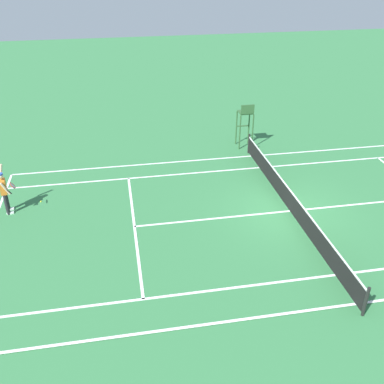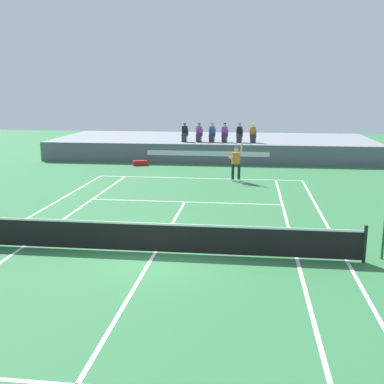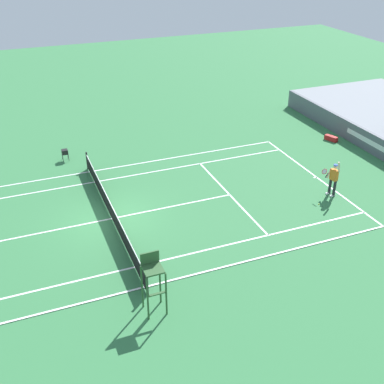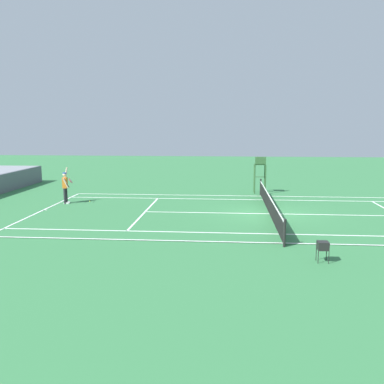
{
  "view_description": "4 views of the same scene",
  "coord_description": "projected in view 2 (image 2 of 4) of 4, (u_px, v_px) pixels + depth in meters",
  "views": [
    {
      "loc": [
        -14.58,
        6.76,
        9.73
      ],
      "look_at": [
        0.6,
        4.0,
        1.0
      ],
      "focal_mm": 41.44,
      "sensor_mm": 36.0,
      "label": 1
    },
    {
      "loc": [
        2.7,
        -12.89,
        4.74
      ],
      "look_at": [
        0.6,
        4.0,
        1.0
      ],
      "focal_mm": 43.84,
      "sensor_mm": 36.0,
      "label": 2
    },
    {
      "loc": [
        20.05,
        -3.76,
        12.7
      ],
      "look_at": [
        0.6,
        4.0,
        1.0
      ],
      "focal_mm": 45.2,
      "sensor_mm": 36.0,
      "label": 3
    },
    {
      "loc": [
        -21.69,
        2.16,
        4.52
      ],
      "look_at": [
        0.6,
        4.0,
        1.0
      ],
      "focal_mm": 40.2,
      "sensor_mm": 36.0,
      "label": 4
    }
  ],
  "objects": [
    {
      "name": "barrier_wall",
      "position": [
        208.0,
        154.0,
        30.21
      ],
      "size": [
        22.53,
        0.25,
        1.27
      ],
      "color": "#565B66",
      "rests_on": "ground"
    },
    {
      "name": "ground_plane",
      "position": [
        155.0,
        253.0,
        13.83
      ],
      "size": [
        80.0,
        80.0,
        0.0
      ],
      "primitive_type": "plane",
      "color": "#337542"
    },
    {
      "name": "spectator_seated_2",
      "position": [
        212.0,
        133.0,
        31.32
      ],
      "size": [
        0.44,
        0.6,
        1.26
      ],
      "color": "#474C56",
      "rests_on": "bleacher_platform"
    },
    {
      "name": "bleacher_platform",
      "position": [
        213.0,
        146.0,
        34.55
      ],
      "size": [
        22.53,
        8.72,
        1.27
      ],
      "primitive_type": "cube",
      "color": "gray",
      "rests_on": "ground"
    },
    {
      "name": "spectator_seated_0",
      "position": [
        185.0,
        133.0,
        31.54
      ],
      "size": [
        0.44,
        0.6,
        1.26
      ],
      "color": "#474C56",
      "rests_on": "bleacher_platform"
    },
    {
      "name": "equipment_bag",
      "position": [
        140.0,
        163.0,
        29.7
      ],
      "size": [
        0.95,
        0.62,
        0.32
      ],
      "color": "red",
      "rests_on": "ground"
    },
    {
      "name": "spectator_seated_1",
      "position": [
        199.0,
        133.0,
        31.42
      ],
      "size": [
        0.44,
        0.6,
        1.26
      ],
      "color": "#474C56",
      "rests_on": "bleacher_platform"
    },
    {
      "name": "spectator_seated_3",
      "position": [
        225.0,
        133.0,
        31.21
      ],
      "size": [
        0.44,
        0.6,
        1.26
      ],
      "color": "#474C56",
      "rests_on": "bleacher_platform"
    },
    {
      "name": "spectator_seated_4",
      "position": [
        239.0,
        133.0,
        31.09
      ],
      "size": [
        0.44,
        0.6,
        1.26
      ],
      "color": "#474C56",
      "rests_on": "bleacher_platform"
    },
    {
      "name": "net",
      "position": [
        155.0,
        236.0,
        13.72
      ],
      "size": [
        11.98,
        0.1,
        1.07
      ],
      "color": "black",
      "rests_on": "ground"
    },
    {
      "name": "tennis_ball",
      "position": [
        247.0,
        185.0,
        23.42
      ],
      "size": [
        0.07,
        0.07,
        0.07
      ],
      "primitive_type": "sphere",
      "color": "#D1E533",
      "rests_on": "ground"
    },
    {
      "name": "tennis_player",
      "position": [
        236.0,
        163.0,
        24.44
      ],
      "size": [
        0.75,
        0.71,
        2.08
      ],
      "color": "#232328",
      "rests_on": "ground"
    },
    {
      "name": "court",
      "position": [
        155.0,
        253.0,
        13.83
      ],
      "size": [
        11.08,
        23.88,
        0.03
      ],
      "color": "#337542",
      "rests_on": "ground"
    },
    {
      "name": "spectator_seated_5",
      "position": [
        253.0,
        133.0,
        30.99
      ],
      "size": [
        0.44,
        0.6,
        1.26
      ],
      "color": "#474C56",
      "rests_on": "bleacher_platform"
    }
  ]
}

